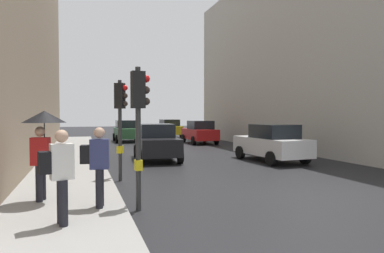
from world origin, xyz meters
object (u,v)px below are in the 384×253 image
car_green_estate (126,131)px  car_white_compact (272,143)px  car_red_sedan (200,132)px  car_dark_suv (157,142)px  pedestrian_with_grey_backpack (97,162)px  pedestrian_with_black_backpack (59,171)px  car_yellow_taxi (169,128)px  pedestrian_with_umbrella (43,130)px  traffic_light_near_right (121,112)px  traffic_light_near_left (139,112)px

car_green_estate → car_white_compact: bearing=-71.2°
car_red_sedan → car_dark_suv: bearing=-121.2°
car_green_estate → pedestrian_with_grey_backpack: (-3.32, -21.14, 0.29)m
car_green_estate → pedestrian_with_black_backpack: 22.59m
car_yellow_taxi → pedestrian_with_grey_backpack: 26.98m
car_red_sedan → pedestrian_with_umbrella: 19.15m
car_green_estate → traffic_light_near_right: bearing=-97.8°
car_green_estate → pedestrian_with_grey_backpack: size_ratio=2.39×
traffic_light_near_right → car_red_sedan: (7.56, 13.71, -1.44)m
car_green_estate → pedestrian_with_umbrella: (-4.51, -20.15, 0.96)m
traffic_light_near_right → car_white_compact: 8.00m
car_white_compact → pedestrian_with_black_backpack: 11.81m
car_white_compact → pedestrian_with_umbrella: size_ratio=2.01×
traffic_light_near_left → car_yellow_taxi: 26.72m
traffic_light_near_right → car_yellow_taxi: bearing=71.9°
traffic_light_near_right → pedestrian_with_grey_backpack: size_ratio=1.90×
traffic_light_near_right → pedestrian_with_grey_backpack: 4.06m
pedestrian_with_grey_backpack → car_red_sedan: bearing=64.1°
car_dark_suv → pedestrian_with_black_backpack: pedestrian_with_black_backpack is taller
traffic_light_near_left → pedestrian_with_black_backpack: bearing=-146.3°
traffic_light_near_right → pedestrian_with_grey_backpack: traffic_light_near_right is taller
car_yellow_taxi → car_dark_suv: bearing=-106.1°
car_white_compact → pedestrian_with_grey_backpack: bearing=-141.7°
car_white_compact → car_green_estate: size_ratio=1.02×
traffic_light_near_right → car_dark_suv: bearing=65.5°
pedestrian_with_umbrella → car_green_estate: bearing=77.4°
traffic_light_near_right → pedestrian_with_black_backpack: size_ratio=1.90×
traffic_light_near_right → car_dark_suv: 5.70m
car_dark_suv → car_yellow_taxi: bearing=73.9°
car_dark_suv → car_white_compact: bearing=-23.9°
traffic_light_near_left → pedestrian_with_grey_backpack: bearing=-178.2°
car_green_estate → pedestrian_with_grey_backpack: pedestrian_with_grey_backpack is taller
car_white_compact → pedestrian_with_umbrella: (-9.48, -5.55, 0.96)m
car_green_estate → pedestrian_with_black_backpack: size_ratio=2.39×
car_red_sedan → pedestrian_with_grey_backpack: size_ratio=2.39×
traffic_light_near_left → pedestrian_with_black_backpack: size_ratio=1.86×
car_white_compact → car_yellow_taxi: same height
traffic_light_near_left → car_green_estate: bearing=83.5°
car_yellow_taxi → traffic_light_near_right: bearing=-108.1°
traffic_light_near_left → pedestrian_with_grey_backpack: traffic_light_near_left is taller
pedestrian_with_black_backpack → traffic_light_near_left: bearing=33.7°
traffic_light_near_left → car_yellow_taxi: bearing=74.4°
traffic_light_near_right → car_red_sedan: traffic_light_near_right is taller
car_red_sedan → pedestrian_with_black_backpack: bearing=-116.4°
car_green_estate → pedestrian_with_grey_backpack: 21.41m
traffic_light_near_left → car_green_estate: traffic_light_near_left is taller
car_dark_suv → pedestrian_with_grey_backpack: 9.36m
traffic_light_near_left → pedestrian_with_black_backpack: 2.28m
pedestrian_with_grey_backpack → pedestrian_with_black_backpack: size_ratio=1.00×
car_red_sedan → pedestrian_with_grey_backpack: (-8.49, -17.49, 0.29)m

